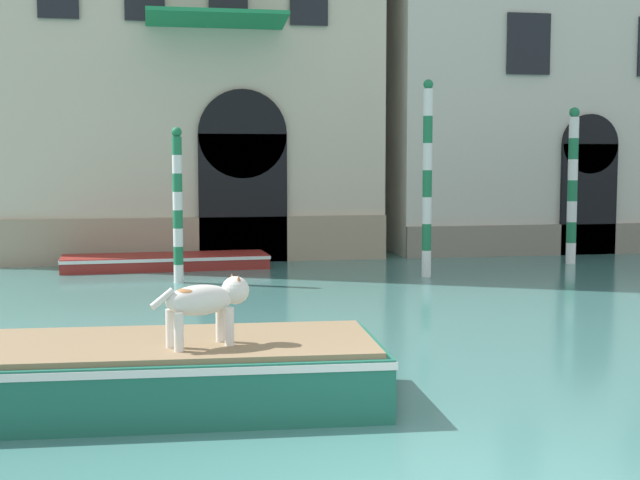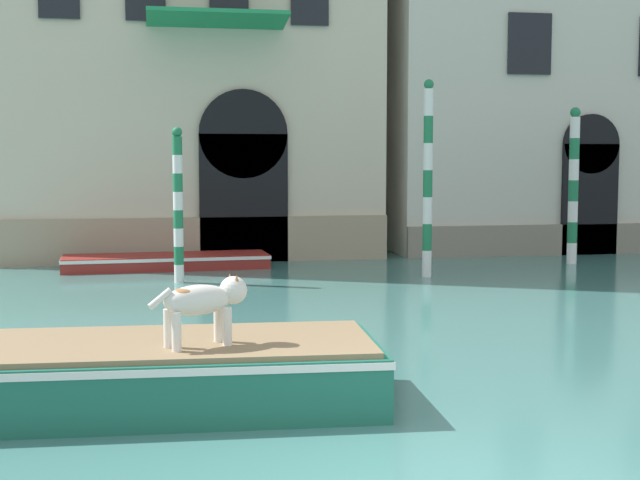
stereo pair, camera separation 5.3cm
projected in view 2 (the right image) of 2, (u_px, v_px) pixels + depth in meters
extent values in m
cube|color=tan|center=(191.00, 240.00, 23.50)|extent=(10.66, 0.16, 1.21)
cube|color=black|center=(244.00, 198.00, 23.64)|extent=(2.35, 0.14, 3.41)
cylinder|color=black|center=(243.00, 134.00, 23.48)|extent=(2.35, 0.14, 2.35)
cube|color=#1E8C51|center=(217.00, 18.00, 22.46)|extent=(3.54, 1.40, 0.29)
cube|color=black|center=(590.00, 199.00, 25.48)|extent=(1.69, 0.14, 3.17)
cylinder|color=black|center=(591.00, 144.00, 25.34)|extent=(1.69, 0.14, 1.69)
cube|color=black|center=(530.00, 44.00, 24.74)|extent=(1.26, 0.10, 1.68)
cube|color=#1E6651|center=(108.00, 378.00, 9.94)|extent=(6.19, 2.42, 0.69)
cube|color=white|center=(107.00, 353.00, 9.91)|extent=(6.22, 2.45, 0.08)
cube|color=#8C7251|center=(107.00, 345.00, 9.90)|extent=(6.00, 2.24, 0.06)
cylinder|color=silver|center=(218.00, 323.00, 9.91)|extent=(0.10, 0.10, 0.42)
cylinder|color=silver|center=(227.00, 326.00, 9.71)|extent=(0.10, 0.10, 0.42)
cylinder|color=silver|center=(168.00, 328.00, 9.60)|extent=(0.10, 0.10, 0.42)
cylinder|color=silver|center=(176.00, 332.00, 9.41)|extent=(0.10, 0.10, 0.42)
ellipsoid|color=silver|center=(198.00, 300.00, 9.63)|extent=(0.84, 0.58, 0.33)
ellipsoid|color=#AD7042|center=(187.00, 293.00, 9.56)|extent=(0.40, 0.34, 0.12)
sphere|color=silver|center=(233.00, 290.00, 9.84)|extent=(0.31, 0.31, 0.31)
cone|color=#AD7042|center=(230.00, 279.00, 9.90)|extent=(0.09, 0.09, 0.12)
cone|color=#AD7042|center=(237.00, 281.00, 9.76)|extent=(0.09, 0.09, 0.12)
cylinder|color=silver|center=(160.00, 299.00, 9.40)|extent=(0.28, 0.16, 0.22)
cube|color=maroon|center=(166.00, 262.00, 22.37)|extent=(5.13, 1.65, 0.35)
cube|color=white|center=(166.00, 257.00, 22.36)|extent=(5.16, 1.68, 0.08)
cube|color=#9EA3A8|center=(166.00, 262.00, 22.37)|extent=(2.83, 1.19, 0.32)
cylinder|color=white|center=(572.00, 253.00, 23.45)|extent=(0.26, 0.26, 0.55)
cylinder|color=#1E7247|center=(572.00, 232.00, 23.40)|extent=(0.26, 0.26, 0.55)
cylinder|color=white|center=(573.00, 212.00, 23.35)|extent=(0.26, 0.26, 0.55)
cylinder|color=#1E7247|center=(573.00, 191.00, 23.30)|extent=(0.26, 0.26, 0.55)
cylinder|color=white|center=(574.00, 170.00, 23.24)|extent=(0.26, 0.26, 0.55)
cylinder|color=#1E7247|center=(574.00, 149.00, 23.19)|extent=(0.26, 0.26, 0.55)
cylinder|color=white|center=(575.00, 128.00, 23.14)|extent=(0.26, 0.26, 0.55)
sphere|color=#1E7247|center=(575.00, 112.00, 23.11)|extent=(0.27, 0.27, 0.27)
cylinder|color=white|center=(427.00, 264.00, 20.82)|extent=(0.22, 0.22, 0.62)
cylinder|color=#1E7247|center=(427.00, 237.00, 20.76)|extent=(0.22, 0.22, 0.62)
cylinder|color=white|center=(427.00, 210.00, 20.70)|extent=(0.22, 0.22, 0.62)
cylinder|color=#1E7247|center=(428.00, 184.00, 20.64)|extent=(0.22, 0.22, 0.62)
cylinder|color=white|center=(428.00, 157.00, 20.58)|extent=(0.22, 0.22, 0.62)
cylinder|color=#1E7247|center=(428.00, 130.00, 20.53)|extent=(0.22, 0.22, 0.62)
cylinder|color=white|center=(429.00, 102.00, 20.47)|extent=(0.22, 0.22, 0.62)
sphere|color=#1E7247|center=(429.00, 84.00, 20.43)|extent=(0.23, 0.23, 0.23)
cylinder|color=white|center=(179.00, 274.00, 19.89)|extent=(0.22, 0.22, 0.41)
cylinder|color=#1E7247|center=(179.00, 255.00, 19.85)|extent=(0.22, 0.22, 0.41)
cylinder|color=white|center=(179.00, 237.00, 19.81)|extent=(0.22, 0.22, 0.41)
cylinder|color=#1E7247|center=(178.00, 219.00, 19.78)|extent=(0.22, 0.22, 0.41)
cylinder|color=white|center=(178.00, 201.00, 19.74)|extent=(0.22, 0.22, 0.41)
cylinder|color=#1E7247|center=(178.00, 183.00, 19.70)|extent=(0.22, 0.22, 0.41)
cylinder|color=white|center=(177.00, 164.00, 19.66)|extent=(0.22, 0.22, 0.41)
cylinder|color=#1E7247|center=(177.00, 146.00, 19.62)|extent=(0.22, 0.22, 0.41)
sphere|color=#1E7247|center=(177.00, 132.00, 19.60)|extent=(0.23, 0.23, 0.23)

